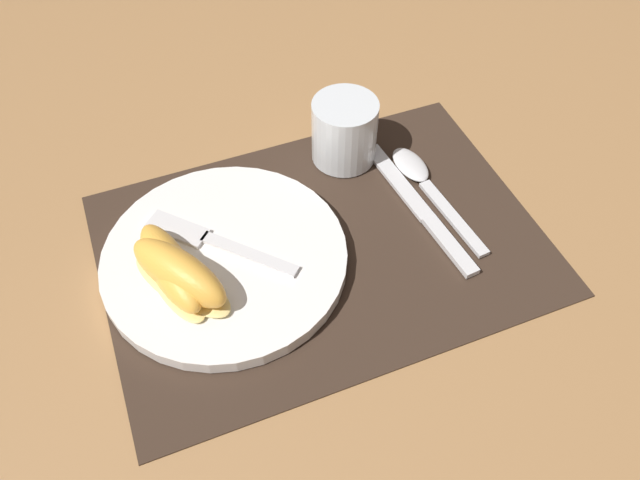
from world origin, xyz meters
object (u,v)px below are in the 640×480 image
object	(u,v)px
juice_glass	(344,134)
citrus_wedge_0	(170,267)
spoon	(421,178)
fork	(210,242)
citrus_wedge_1	(179,274)
knife	(420,209)
plate	(225,258)

from	to	relation	value
juice_glass	citrus_wedge_0	world-z (taller)	juice_glass
spoon	juice_glass	bearing A→B (deg)	132.84
spoon	fork	distance (m)	0.26
fork	citrus_wedge_1	distance (m)	0.06
knife	citrus_wedge_0	bearing A→B (deg)	179.82
citrus_wedge_1	juice_glass	bearing A→B (deg)	29.40
fork	spoon	bearing A→B (deg)	2.87
juice_glass	fork	world-z (taller)	juice_glass
knife	citrus_wedge_0	world-z (taller)	citrus_wedge_0
juice_glass	fork	distance (m)	0.21
plate	citrus_wedge_0	distance (m)	0.06
plate	knife	distance (m)	0.23
plate	citrus_wedge_1	xyz separation A→B (m)	(-0.05, -0.02, 0.03)
spoon	citrus_wedge_0	bearing A→B (deg)	-172.34
fork	citrus_wedge_0	world-z (taller)	citrus_wedge_0
knife	spoon	xyz separation A→B (m)	(0.02, 0.04, 0.00)
knife	citrus_wedge_1	bearing A→B (deg)	-177.07
fork	citrus_wedge_0	distance (m)	0.06
juice_glass	citrus_wedge_1	size ratio (longest dim) A/B	0.61
plate	knife	world-z (taller)	plate
plate	fork	bearing A→B (deg)	116.29
citrus_wedge_1	citrus_wedge_0	bearing A→B (deg)	112.47
spoon	citrus_wedge_0	xyz separation A→B (m)	(-0.31, -0.04, 0.03)
spoon	citrus_wedge_0	distance (m)	0.31
citrus_wedge_1	plate	bearing A→B (deg)	26.09
fork	citrus_wedge_1	size ratio (longest dim) A/B	1.13
juice_glass	spoon	bearing A→B (deg)	-47.16
citrus_wedge_0	fork	bearing A→B (deg)	31.00
plate	juice_glass	bearing A→B (deg)	30.28
knife	citrus_wedge_1	size ratio (longest dim) A/B	1.70
fork	citrus_wedge_0	size ratio (longest dim) A/B	1.08
spoon	fork	xyz separation A→B (m)	(-0.26, -0.01, 0.01)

